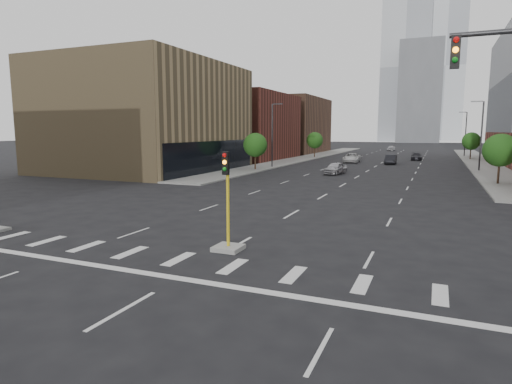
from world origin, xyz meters
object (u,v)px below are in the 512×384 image
Objects in this scene: car_far_left at (352,158)px; median_traffic_signal at (228,229)px; car_near_left at (335,168)px; car_distant at (391,148)px; car_mid_right at (391,159)px; car_deep_right at (416,157)px.

median_traffic_signal is at bearing -89.30° from car_far_left.
car_near_left is 66.21m from car_distant.
car_mid_right is 11.51m from car_deep_right.
car_mid_right reaches higher than car_deep_right.
car_distant is at bearing 83.34° from car_far_left.
median_traffic_signal is 1.04× the size of car_distant.
car_distant is (1.97, 45.74, -0.05)m from car_far_left.
car_far_left reaches higher than car_near_left.
car_deep_right is 1.09× the size of car_distant.
median_traffic_signal is 0.80× the size of car_far_left.
car_far_left is 1.31× the size of car_distant.
car_deep_right is (9.75, 9.83, -0.10)m from car_far_left.
car_near_left is (-3.00, 35.17, -0.23)m from median_traffic_signal.
median_traffic_signal is 1.01× the size of car_near_left.
car_mid_right is (4.62, 19.29, 0.01)m from car_near_left.
median_traffic_signal is 55.85m from car_far_left.
car_mid_right is at bearing 88.30° from median_traffic_signal.
median_traffic_signal is 54.49m from car_mid_right.
car_near_left is 20.55m from car_far_left.
car_far_left is at bearing -88.07° from car_distant.
median_traffic_signal reaches higher than car_deep_right.
car_deep_right is at bearing 41.03° from car_far_left.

